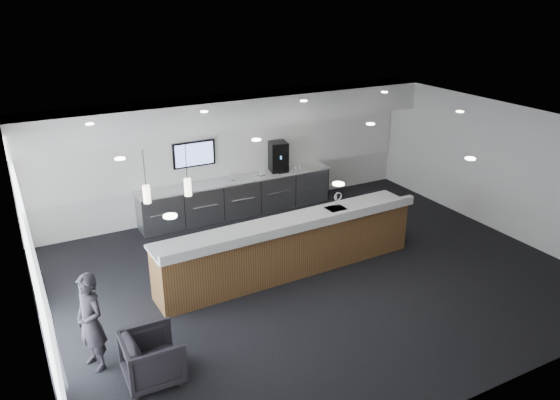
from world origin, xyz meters
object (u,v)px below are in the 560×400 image
service_counter (290,246)px  lounge_guest (91,322)px  coffee_machine (278,156)px  armchair (153,358)px

service_counter → lounge_guest: bearing=-165.5°
coffee_machine → armchair: (-4.82, -5.21, -0.95)m
coffee_machine → lounge_guest: coffee_machine is taller
service_counter → lounge_guest: (-4.02, -1.19, 0.21)m
armchair → lounge_guest: size_ratio=0.53×
coffee_machine → lounge_guest: size_ratio=0.49×
service_counter → armchair: bearing=-152.4°
coffee_machine → armchair: bearing=-121.5°
service_counter → coffee_machine: 3.71m
service_counter → armchair: (-3.33, -1.89, -0.20)m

